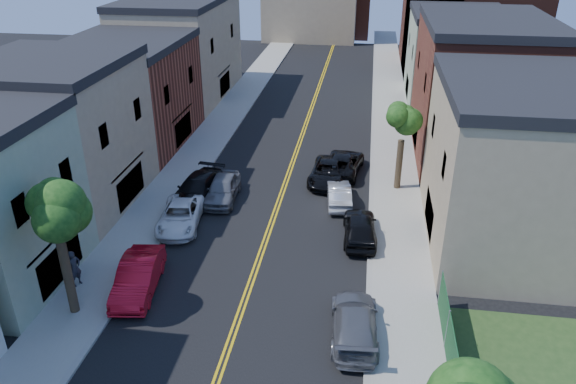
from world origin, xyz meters
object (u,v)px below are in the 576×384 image
at_px(grey_car_left, 223,189).
at_px(pedestrian_left, 75,268).
at_px(white_pickup, 180,215).
at_px(grey_car_right, 355,323).
at_px(black_car_left, 197,189).
at_px(dark_car_right_far, 343,163).
at_px(black_suv_lane, 328,172).
at_px(black_car_right, 360,227).
at_px(silver_car_right, 339,194).
at_px(red_sedan, 138,276).

bearing_deg(grey_car_left, pedestrian_left, -117.30).
xyz_separation_m(white_pickup, grey_car_right, (11.00, -8.54, 0.03)).
bearing_deg(black_car_left, dark_car_right_far, 39.40).
relative_size(grey_car_right, black_suv_lane, 0.97).
distance_m(black_car_left, pedestrian_left, 10.93).
bearing_deg(pedestrian_left, grey_car_left, -1.08).
bearing_deg(black_car_left, pedestrian_left, -99.96).
height_order(grey_car_left, dark_car_right_far, grey_car_left).
relative_size(black_car_left, dark_car_right_far, 1.02).
distance_m(dark_car_right_far, pedestrian_left, 20.72).
height_order(black_car_right, pedestrian_left, pedestrian_left).
distance_m(white_pickup, pedestrian_left, 7.61).
bearing_deg(silver_car_right, grey_car_right, 90.08).
bearing_deg(grey_car_left, black_suv_lane, 27.51).
relative_size(white_pickup, grey_car_right, 1.01).
bearing_deg(black_car_right, dark_car_right_far, -84.26).
relative_size(red_sedan, white_pickup, 0.98).
height_order(white_pickup, pedestrian_left, pedestrian_left).
height_order(grey_car_left, silver_car_right, grey_car_left).
distance_m(white_pickup, grey_car_right, 13.92).
relative_size(black_car_right, dark_car_right_far, 0.87).
xyz_separation_m(grey_car_left, pedestrian_left, (-4.98, -10.68, 0.31)).
height_order(grey_car_right, black_car_right, black_car_right).
bearing_deg(black_car_left, white_pickup, -82.46).
bearing_deg(dark_car_right_far, white_pickup, 52.69).
xyz_separation_m(grey_car_right, dark_car_right_far, (-1.51, 18.00, 0.01)).
distance_m(grey_car_right, black_suv_lane, 16.44).
distance_m(grey_car_left, dark_car_right_far, 9.62).
relative_size(grey_car_right, dark_car_right_far, 0.94).
height_order(grey_car_right, pedestrian_left, pedestrian_left).
bearing_deg(dark_car_right_far, silver_car_right, 97.84).
relative_size(black_car_left, black_suv_lane, 1.06).
height_order(red_sedan, grey_car_right, red_sedan).
bearing_deg(red_sedan, black_car_right, 23.32).
height_order(grey_car_right, silver_car_right, grey_car_right).
bearing_deg(red_sedan, grey_car_left, 72.98).
bearing_deg(pedestrian_left, black_car_right, -40.49).
bearing_deg(grey_car_right, dark_car_right_far, -88.35).
bearing_deg(black_suv_lane, pedestrian_left, -125.06).
relative_size(white_pickup, pedestrian_left, 2.63).
xyz_separation_m(black_car_right, silver_car_right, (-1.50, 4.39, -0.11)).
height_order(black_car_left, silver_car_right, black_car_left).
bearing_deg(black_suv_lane, dark_car_right_far, 64.31).
xyz_separation_m(white_pickup, pedestrian_left, (-3.28, -6.85, 0.41)).
bearing_deg(pedestrian_left, white_pickup, -1.66).
distance_m(white_pickup, dark_car_right_far, 13.40).
relative_size(grey_car_left, grey_car_right, 0.93).
bearing_deg(grey_car_left, red_sedan, -101.48).
bearing_deg(silver_car_right, black_car_right, 102.36).
bearing_deg(grey_car_right, silver_car_right, -86.50).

